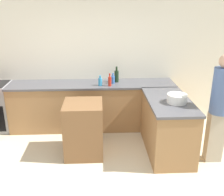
{
  "coord_description": "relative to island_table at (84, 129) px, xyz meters",
  "views": [
    {
      "loc": [
        0.15,
        -2.93,
        2.4
      ],
      "look_at": [
        0.34,
        0.98,
        0.97
      ],
      "focal_mm": 42.0,
      "sensor_mm": 36.0,
      "label": 1
    }
  ],
  "objects": [
    {
      "name": "counter_peninsula",
      "position": [
        1.39,
        0.03,
        0.01
      ],
      "size": [
        0.69,
        1.37,
        0.93
      ],
      "color": "olive",
      "rests_on": "ground_plane"
    },
    {
      "name": "mixing_bowl",
      "position": [
        1.48,
        -0.11,
        0.55
      ],
      "size": [
        0.31,
        0.31,
        0.14
      ],
      "color": "white",
      "rests_on": "counter_peninsula"
    },
    {
      "name": "island_table",
      "position": [
        0.0,
        0.0,
        0.0
      ],
      "size": [
        0.62,
        0.64,
        0.91
      ],
      "color": "brown",
      "rests_on": "ground_plane"
    },
    {
      "name": "dish_soap_bottle",
      "position": [
        0.29,
        0.86,
        0.55
      ],
      "size": [
        0.07,
        0.07,
        0.2
      ],
      "color": "#338CBF",
      "rests_on": "counter_back"
    },
    {
      "name": "ground_plane",
      "position": [
        0.12,
        -0.95,
        -0.45
      ],
      "size": [
        14.0,
        14.0,
        0.0
      ],
      "primitive_type": "plane",
      "color": "beige"
    },
    {
      "name": "wine_bottle_dark",
      "position": [
        0.61,
        1.09,
        0.6
      ],
      "size": [
        0.09,
        0.09,
        0.31
      ],
      "color": "black",
      "rests_on": "counter_back"
    },
    {
      "name": "person_at_peninsula",
      "position": [
        2.07,
        -0.31,
        0.5
      ],
      "size": [
        0.29,
        0.29,
        1.72
      ],
      "color": "#ADA38E",
      "rests_on": "ground_plane"
    },
    {
      "name": "wall_back",
      "position": [
        0.12,
        1.36,
        0.9
      ],
      "size": [
        8.0,
        0.06,
        2.7
      ],
      "color": "silver",
      "rests_on": "ground_plane"
    },
    {
      "name": "counter_back",
      "position": [
        0.12,
        1.01,
        0.01
      ],
      "size": [
        3.23,
        0.66,
        0.93
      ],
      "color": "olive",
      "rests_on": "ground_plane"
    },
    {
      "name": "water_bottle_blue",
      "position": [
        0.53,
        0.99,
        0.56
      ],
      "size": [
        0.07,
        0.07,
        0.21
      ],
      "color": "#386BB7",
      "rests_on": "counter_back"
    },
    {
      "name": "hot_sauce_bottle",
      "position": [
        0.46,
        0.83,
        0.57
      ],
      "size": [
        0.06,
        0.06,
        0.24
      ],
      "color": "red",
      "rests_on": "counter_back"
    }
  ]
}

